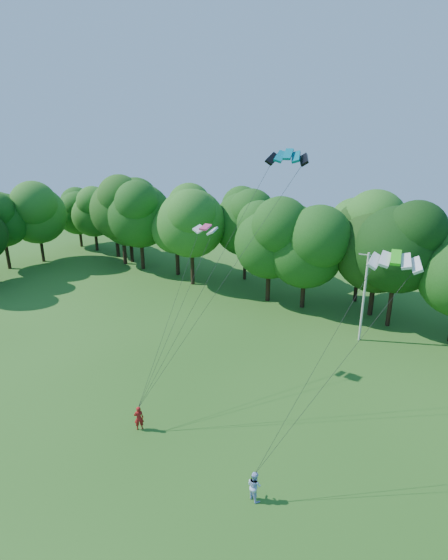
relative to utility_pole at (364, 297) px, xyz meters
The scene contains 9 objects.
ground 29.86m from the utility_pole, 100.00° to the right, with size 160.00×160.00×0.00m, color #255617.
utility_pole is the anchor object (origin of this frame).
kite_flyer_left 23.34m from the utility_pole, 112.99° to the right, with size 0.66×0.43×1.80m, color #A31515.
kite_flyer_right 22.53m from the utility_pole, 88.82° to the right, with size 0.88×0.69×1.81m, color #B3C7F9.
kite_teal 17.95m from the utility_pole, 105.65° to the right, with size 2.84×1.70×0.70m.
kite_green 18.26m from the utility_pole, 72.01° to the right, with size 2.79×1.62×0.63m.
kite_pink 17.12m from the utility_pole, 130.02° to the right, with size 1.91×0.93×0.37m.
tree_back_west 37.50m from the utility_pole, behind, with size 9.74×9.74×14.17m.
tree_back_center 7.96m from the utility_pole, 96.08° to the left, with size 9.77×9.77×14.21m.
Camera 1 is at (14.21, -10.05, 19.71)m, focal length 28.00 mm.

